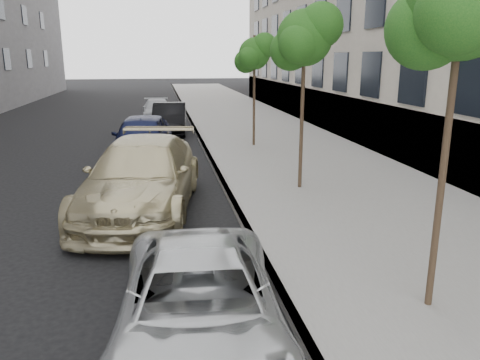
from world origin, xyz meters
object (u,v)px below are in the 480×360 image
object	(u,v)px
suv	(142,177)
sedan_blue	(142,137)
sedan_rear	(158,110)
tree_mid	(306,38)
tree_near	(464,3)
sedan_black	(170,118)
tree_far	(255,54)
minivan	(199,305)

from	to	relation	value
suv	sedan_blue	xyz separation A→B (m)	(-0.17, 6.01, -0.04)
suv	sedan_rear	bearing A→B (deg)	97.97
tree_mid	sedan_rear	bearing A→B (deg)	103.76
tree_near	sedan_black	bearing A→B (deg)	100.77
sedan_blue	sedan_rear	world-z (taller)	sedan_blue
tree_mid	suv	xyz separation A→B (m)	(-4.29, -0.98, -3.27)
tree_far	sedan_black	distance (m)	6.36
tree_mid	tree_far	size ratio (longest dim) A/B	1.10
tree_near	sedan_blue	bearing A→B (deg)	111.14
tree_mid	tree_far	xyz separation A→B (m)	(-0.00, 6.50, -0.36)
tree_far	sedan_rear	bearing A→B (deg)	112.44
sedan_rear	sedan_black	bearing A→B (deg)	-85.48
tree_near	sedan_rear	xyz separation A→B (m)	(-3.91, 22.46, -3.70)
tree_near	tree_mid	world-z (taller)	tree_near
suv	tree_near	bearing A→B (deg)	-42.89
tree_far	tree_near	bearing A→B (deg)	-90.00
minivan	sedan_black	size ratio (longest dim) A/B	1.00
tree_far	sedan_black	bearing A→B (deg)	126.51
tree_mid	minivan	world-z (taller)	tree_mid
tree_far	tree_mid	bearing A→B (deg)	-90.00
tree_mid	sedan_black	world-z (taller)	tree_mid
tree_mid	tree_far	distance (m)	6.51
sedan_black	sedan_rear	size ratio (longest dim) A/B	1.06
sedan_rear	sedan_blue	bearing A→B (deg)	-95.02
sedan_black	tree_near	bearing A→B (deg)	-75.41
sedan_blue	sedan_black	world-z (taller)	sedan_blue
tree_near	sedan_rear	distance (m)	23.10
tree_mid	sedan_rear	size ratio (longest dim) A/B	1.15
tree_near	tree_far	world-z (taller)	tree_near
tree_near	minivan	bearing A→B (deg)	-174.95
tree_far	minivan	xyz separation A→B (m)	(-3.41, -13.30, -3.16)
minivan	sedan_black	xyz separation A→B (m)	(0.08, 17.80, 0.12)
tree_near	sedan_blue	size ratio (longest dim) A/B	1.04
suv	sedan_blue	world-z (taller)	suv
tree_mid	suv	size ratio (longest dim) A/B	0.82
tree_mid	tree_far	bearing A→B (deg)	90.00
sedan_rear	tree_near	bearing A→B (deg)	-82.28
tree_far	suv	bearing A→B (deg)	-119.80
tree_mid	sedan_blue	world-z (taller)	tree_mid
tree_mid	sedan_rear	xyz separation A→B (m)	(-3.91, 15.96, -3.52)
tree_far	sedan_black	world-z (taller)	tree_far
tree_near	sedan_blue	world-z (taller)	tree_near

